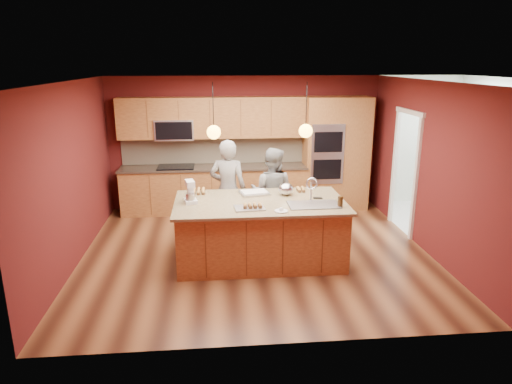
{
  "coord_description": "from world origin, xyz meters",
  "views": [
    {
      "loc": [
        -0.64,
        -6.79,
        2.99
      ],
      "look_at": [
        -0.01,
        -0.1,
        1.04
      ],
      "focal_mm": 32.0,
      "sensor_mm": 36.0,
      "label": 1
    }
  ],
  "objects": [
    {
      "name": "cupcakes_right",
      "position": [
        0.75,
        0.22,
        0.98
      ],
      "size": [
        0.14,
        0.22,
        0.06
      ],
      "primitive_type": null,
      "color": "#C08B43",
      "rests_on": "island"
    },
    {
      "name": "sheet_cake",
      "position": [
        -0.01,
        0.13,
        0.97
      ],
      "size": [
        0.5,
        0.41,
        0.05
      ],
      "rotation": [
        0.0,
        0.0,
        0.19
      ],
      "color": "silver",
      "rests_on": "island"
    },
    {
      "name": "cooling_rack",
      "position": [
        -0.15,
        -0.6,
        0.96
      ],
      "size": [
        0.45,
        0.34,
        0.02
      ],
      "primitive_type": "cube",
      "rotation": [
        0.0,
        0.0,
        0.09
      ],
      "color": "#B2B3B9",
      "rests_on": "island"
    },
    {
      "name": "laundry_room",
      "position": [
        4.35,
        1.2,
        1.95
      ],
      "size": [
        2.6,
        2.7,
        2.7
      ],
      "color": "silver",
      "rests_on": "ground"
    },
    {
      "name": "tumbler",
      "position": [
        1.17,
        -0.62,
        1.02
      ],
      "size": [
        0.08,
        0.08,
        0.15
      ],
      "primitive_type": "cylinder",
      "color": "#321E0C",
      "rests_on": "island"
    },
    {
      "name": "ceiling",
      "position": [
        0.0,
        0.0,
        2.7
      ],
      "size": [
        5.5,
        5.5,
        0.0
      ],
      "primitive_type": "plane",
      "rotation": [
        3.14,
        0.0,
        0.0
      ],
      "color": "silver",
      "rests_on": "ground"
    },
    {
      "name": "pendant_left",
      "position": [
        -0.63,
        -0.26,
        2.0
      ],
      "size": [
        0.2,
        0.2,
        0.8
      ],
      "color": "black",
      "rests_on": "ceiling"
    },
    {
      "name": "cabinet_run",
      "position": [
        -0.68,
        2.25,
        0.98
      ],
      "size": [
        3.74,
        0.64,
        2.3
      ],
      "color": "brown",
      "rests_on": "floor"
    },
    {
      "name": "cupcakes_rack",
      "position": [
        -0.11,
        -0.62,
        0.99
      ],
      "size": [
        0.28,
        0.14,
        0.06
      ],
      "primitive_type": null,
      "color": "#C08B43",
      "rests_on": "island"
    },
    {
      "name": "plate",
      "position": [
        0.28,
        -0.77,
        0.95
      ],
      "size": [
        0.19,
        0.19,
        0.01
      ],
      "primitive_type": "cylinder",
      "color": "silver",
      "rests_on": "island"
    },
    {
      "name": "phone",
      "position": [
        0.94,
        -0.2,
        0.95
      ],
      "size": [
        0.15,
        0.09,
        0.01
      ],
      "primitive_type": "cube",
      "rotation": [
        0.0,
        0.0,
        -0.11
      ],
      "color": "black",
      "rests_on": "island"
    },
    {
      "name": "floor",
      "position": [
        0.0,
        0.0,
        0.0
      ],
      "size": [
        5.5,
        5.5,
        0.0
      ],
      "primitive_type": "plane",
      "color": "#3E1F13",
      "rests_on": "ground"
    },
    {
      "name": "island",
      "position": [
        0.05,
        -0.26,
        0.48
      ],
      "size": [
        2.57,
        1.44,
        1.32
      ],
      "color": "brown",
      "rests_on": "floor"
    },
    {
      "name": "wall_right",
      "position": [
        2.75,
        0.0,
        1.35
      ],
      "size": [
        0.0,
        5.0,
        5.0
      ],
      "primitive_type": "plane",
      "rotation": [
        1.57,
        0.0,
        -1.57
      ],
      "color": "#551616",
      "rests_on": "ground"
    },
    {
      "name": "wall_left",
      "position": [
        -2.75,
        0.0,
        1.35
      ],
      "size": [
        0.0,
        5.0,
        5.0
      ],
      "primitive_type": "plane",
      "rotation": [
        1.57,
        0.0,
        1.57
      ],
      "color": "#551616",
      "rests_on": "ground"
    },
    {
      "name": "person_right",
      "position": [
        0.34,
        0.71,
        0.79
      ],
      "size": [
        0.92,
        0.82,
        1.57
      ],
      "primitive_type": "imported",
      "rotation": [
        0.0,
        0.0,
        2.79
      ],
      "color": "slate",
      "rests_on": "floor"
    },
    {
      "name": "wall_front",
      "position": [
        0.0,
        -2.5,
        1.35
      ],
      "size": [
        5.5,
        0.0,
        5.5
      ],
      "primitive_type": "plane",
      "rotation": [
        -1.57,
        0.0,
        0.0
      ],
      "color": "#551616",
      "rests_on": "ground"
    },
    {
      "name": "washer",
      "position": [
        4.22,
        0.92,
        0.56
      ],
      "size": [
        0.79,
        0.81,
        1.12
      ],
      "primitive_type": "cube",
      "rotation": [
        0.0,
        0.0,
        0.15
      ],
      "color": "white",
      "rests_on": "floor"
    },
    {
      "name": "mixing_bowl",
      "position": [
        0.48,
        0.03,
        1.04
      ],
      "size": [
        0.24,
        0.24,
        0.2
      ],
      "primitive_type": "ellipsoid",
      "color": "silver",
      "rests_on": "island"
    },
    {
      "name": "dryer",
      "position": [
        4.2,
        1.53,
        0.46
      ],
      "size": [
        0.67,
        0.68,
        0.92
      ],
      "primitive_type": "cube",
      "rotation": [
        0.0,
        0.0,
        0.18
      ],
      "color": "white",
      "rests_on": "floor"
    },
    {
      "name": "stand_mixer",
      "position": [
        -1.0,
        -0.22,
        1.09
      ],
      "size": [
        0.22,
        0.27,
        0.34
      ],
      "rotation": [
        0.0,
        0.0,
        0.22
      ],
      "color": "white",
      "rests_on": "island"
    },
    {
      "name": "pendant_right",
      "position": [
        0.7,
        -0.26,
        2.0
      ],
      "size": [
        0.2,
        0.2,
        0.8
      ],
      "color": "black",
      "rests_on": "ceiling"
    },
    {
      "name": "wall_back",
      "position": [
        0.0,
        2.5,
        1.35
      ],
      "size": [
        5.5,
        0.0,
        5.5
      ],
      "primitive_type": "plane",
      "rotation": [
        1.57,
        0.0,
        0.0
      ],
      "color": "#551616",
      "rests_on": "ground"
    },
    {
      "name": "doorway_trim",
      "position": [
        2.73,
        0.8,
        1.05
      ],
      "size": [
        0.08,
        1.11,
        2.2
      ],
      "primitive_type": null,
      "color": "white",
      "rests_on": "wall_right"
    },
    {
      "name": "cupcakes_left",
      "position": [
        -0.93,
        0.27,
        0.98
      ],
      "size": [
        0.29,
        0.29,
        0.07
      ],
      "primitive_type": null,
      "color": "#C08B43",
      "rests_on": "island"
    },
    {
      "name": "oven_column",
      "position": [
        1.85,
        2.19,
        1.15
      ],
      "size": [
        1.3,
        0.62,
        2.3
      ],
      "color": "brown",
      "rests_on": "floor"
    },
    {
      "name": "person_left",
      "position": [
        -0.41,
        0.71,
        0.86
      ],
      "size": [
        0.71,
        0.54,
        1.73
      ],
      "primitive_type": "imported",
      "rotation": [
        0.0,
        0.0,
        2.92
      ],
      "color": "black",
      "rests_on": "floor"
    }
  ]
}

